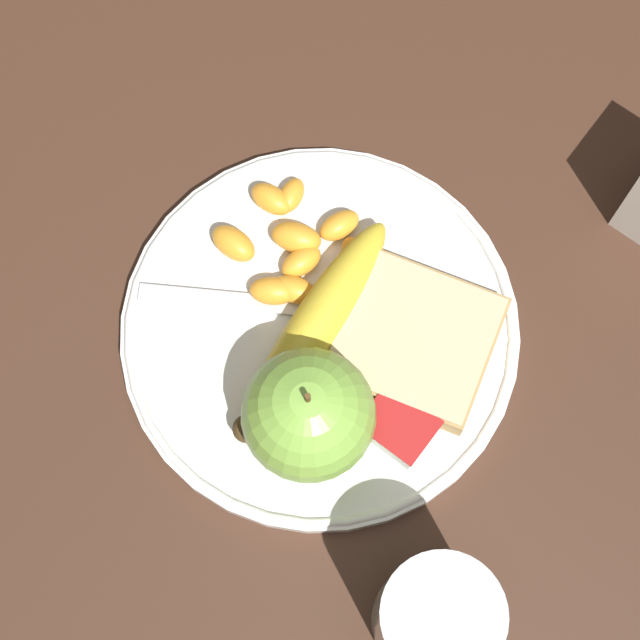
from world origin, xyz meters
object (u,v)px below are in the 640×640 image
bread_slice (414,340)px  juice_glass (434,618)px  fork (309,308)px  jam_packet (398,427)px  plate (320,331)px  banana (311,329)px  apple (309,415)px

bread_slice → juice_glass: bearing=-51.0°
fork → jam_packet: size_ratio=3.99×
plate → fork: 0.02m
bread_slice → fork: size_ratio=0.69×
banana → jam_packet: banana is taller
juice_glass → apple: apple is taller
apple → fork: apple is taller
plate → fork: bearing=154.9°
plate → bread_slice: (0.06, 0.03, 0.02)m
fork → jam_packet: bearing=-49.5°
plate → apple: apple is taller
plate → juice_glass: 0.20m
juice_glass → fork: (-0.18, 0.11, -0.03)m
juice_glass → banana: (-0.17, 0.10, -0.02)m
juice_glass → jam_packet: juice_glass is taller
apple → banana: size_ratio=0.53×
apple → banana: bearing=126.2°
plate → fork: (-0.01, 0.01, 0.01)m
jam_packet → juice_glass: bearing=-44.6°
plate → juice_glass: bearing=-33.0°
plate → apple: (0.04, -0.06, 0.05)m
plate → banana: (-0.00, -0.01, 0.02)m
apple → jam_packet: 0.06m
bread_slice → fork: bread_slice is taller
banana → fork: size_ratio=1.00×
plate → juice_glass: (0.17, -0.11, 0.04)m
plate → apple: 0.08m
fork → banana: bearing=-79.9°
juice_glass → bread_slice: 0.18m
bread_slice → jam_packet: same height
banana → jam_packet: 0.08m
apple → fork: bearing=127.5°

